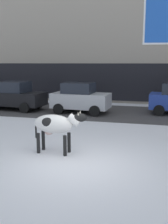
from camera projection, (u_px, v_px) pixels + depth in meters
ground_plane at (78, 164)px, 8.25m from camera, size 120.00×120.00×0.00m
road_strip at (117, 113)px, 16.65m from camera, size 60.00×5.60×0.01m
building_facade at (131, 21)px, 22.18m from camera, size 44.00×6.10×13.00m
cow_holstein at (55, 125)px, 9.11m from camera, size 1.91×0.66×1.54m
car_black_sedan at (13, 96)px, 17.69m from camera, size 4.31×2.20×1.84m
car_silver_hatchback at (80, 98)px, 16.51m from camera, size 3.61×2.11×1.86m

